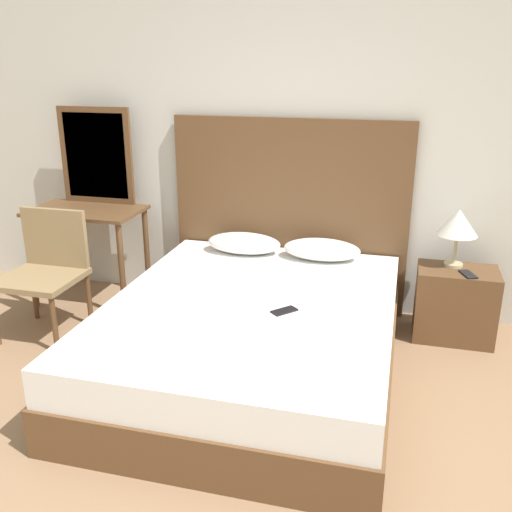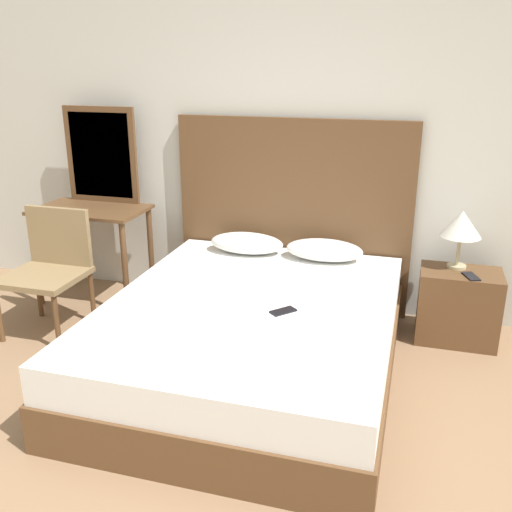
{
  "view_description": "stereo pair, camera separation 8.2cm",
  "coord_description": "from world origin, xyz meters",
  "px_view_note": "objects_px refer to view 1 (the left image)",
  "views": [
    {
      "loc": [
        0.72,
        -1.42,
        1.85
      ],
      "look_at": [
        -0.1,
        1.7,
        0.73
      ],
      "focal_mm": 40.0,
      "sensor_mm": 36.0,
      "label": 1
    },
    {
      "loc": [
        0.8,
        -1.39,
        1.85
      ],
      "look_at": [
        -0.1,
        1.7,
        0.73
      ],
      "focal_mm": 40.0,
      "sensor_mm": 36.0,
      "label": 2
    }
  ],
  "objects_px": {
    "vanity_desk": "(87,227)",
    "table_lamp": "(458,224)",
    "phone_on_bed": "(284,311)",
    "phone_on_nightstand": "(468,274)",
    "chair": "(46,265)",
    "bed": "(252,338)",
    "nightstand": "(455,304)"
  },
  "relations": [
    {
      "from": "table_lamp",
      "to": "phone_on_nightstand",
      "type": "xyz_separation_m",
      "value": [
        0.08,
        -0.16,
        -0.3
      ]
    },
    {
      "from": "phone_on_bed",
      "to": "vanity_desk",
      "type": "xyz_separation_m",
      "value": [
        -1.74,
        0.85,
        0.13
      ]
    },
    {
      "from": "phone_on_nightstand",
      "to": "chair",
      "type": "relative_size",
      "value": 0.19
    },
    {
      "from": "phone_on_nightstand",
      "to": "vanity_desk",
      "type": "distance_m",
      "value": 2.8
    },
    {
      "from": "phone_on_bed",
      "to": "phone_on_nightstand",
      "type": "xyz_separation_m",
      "value": [
        1.06,
        0.82,
        0.02
      ]
    },
    {
      "from": "phone_on_nightstand",
      "to": "vanity_desk",
      "type": "bearing_deg",
      "value": 179.4
    },
    {
      "from": "phone_on_nightstand",
      "to": "nightstand",
      "type": "bearing_deg",
      "value": 119.45
    },
    {
      "from": "phone_on_bed",
      "to": "vanity_desk",
      "type": "relative_size",
      "value": 0.19
    },
    {
      "from": "nightstand",
      "to": "vanity_desk",
      "type": "relative_size",
      "value": 0.62
    },
    {
      "from": "table_lamp",
      "to": "vanity_desk",
      "type": "bearing_deg",
      "value": -177.27
    },
    {
      "from": "table_lamp",
      "to": "vanity_desk",
      "type": "relative_size",
      "value": 0.47
    },
    {
      "from": "nightstand",
      "to": "table_lamp",
      "type": "bearing_deg",
      "value": 116.06
    },
    {
      "from": "phone_on_bed",
      "to": "phone_on_nightstand",
      "type": "distance_m",
      "value": 1.34
    },
    {
      "from": "phone_on_bed",
      "to": "table_lamp",
      "type": "distance_m",
      "value": 1.42
    },
    {
      "from": "nightstand",
      "to": "vanity_desk",
      "type": "xyz_separation_m",
      "value": [
        -2.75,
        -0.06,
        0.36
      ]
    },
    {
      "from": "bed",
      "to": "nightstand",
      "type": "xyz_separation_m",
      "value": [
        1.23,
        0.81,
        0.01
      ]
    },
    {
      "from": "nightstand",
      "to": "table_lamp",
      "type": "xyz_separation_m",
      "value": [
        -0.03,
        0.07,
        0.55
      ]
    },
    {
      "from": "nightstand",
      "to": "phone_on_bed",
      "type": "bearing_deg",
      "value": -138.06
    },
    {
      "from": "chair",
      "to": "phone_on_nightstand",
      "type": "bearing_deg",
      "value": 10.16
    },
    {
      "from": "bed",
      "to": "phone_on_nightstand",
      "type": "distance_m",
      "value": 1.5
    },
    {
      "from": "phone_on_nightstand",
      "to": "bed",
      "type": "bearing_deg",
      "value": -150.49
    },
    {
      "from": "vanity_desk",
      "to": "chair",
      "type": "relative_size",
      "value": 0.99
    },
    {
      "from": "bed",
      "to": "vanity_desk",
      "type": "relative_size",
      "value": 2.5
    },
    {
      "from": "bed",
      "to": "phone_on_nightstand",
      "type": "bearing_deg",
      "value": 29.51
    },
    {
      "from": "chair",
      "to": "table_lamp",
      "type": "bearing_deg",
      "value": 13.65
    },
    {
      "from": "bed",
      "to": "phone_on_bed",
      "type": "distance_m",
      "value": 0.34
    },
    {
      "from": "phone_on_bed",
      "to": "table_lamp",
      "type": "bearing_deg",
      "value": 45.08
    },
    {
      "from": "vanity_desk",
      "to": "table_lamp",
      "type": "bearing_deg",
      "value": 2.73
    },
    {
      "from": "nightstand",
      "to": "vanity_desk",
      "type": "bearing_deg",
      "value": -178.78
    },
    {
      "from": "vanity_desk",
      "to": "chair",
      "type": "height_order",
      "value": "chair"
    },
    {
      "from": "phone_on_bed",
      "to": "nightstand",
      "type": "relative_size",
      "value": 0.3
    },
    {
      "from": "bed",
      "to": "phone_on_nightstand",
      "type": "xyz_separation_m",
      "value": [
        1.28,
        0.72,
        0.27
      ]
    }
  ]
}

